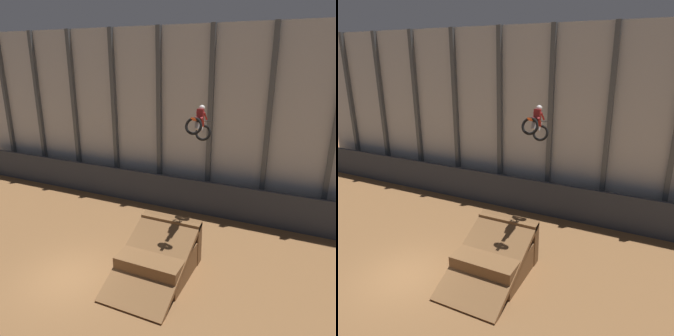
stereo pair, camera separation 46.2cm
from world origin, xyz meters
TOP-DOWN VIEW (x-y plane):
  - ground_plane at (0.00, 0.00)m, footprint 60.00×60.00m
  - arena_back_wall at (0.00, 9.65)m, footprint 32.00×0.40m
  - lower_barrier at (0.00, 8.50)m, footprint 31.36×0.20m
  - dirt_ramp at (3.48, 2.28)m, footprint 2.96×4.53m
  - rider_bike_solo at (4.64, 3.77)m, footprint 0.74×1.68m

SIDE VIEW (x-z plane):
  - ground_plane at x=0.00m, z-range 0.00..0.00m
  - dirt_ramp at x=3.48m, z-range -0.36..1.88m
  - lower_barrier at x=0.00m, z-range 0.00..2.17m
  - arena_back_wall at x=0.00m, z-range 0.00..11.12m
  - rider_bike_solo at x=4.64m, z-range 5.78..7.43m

